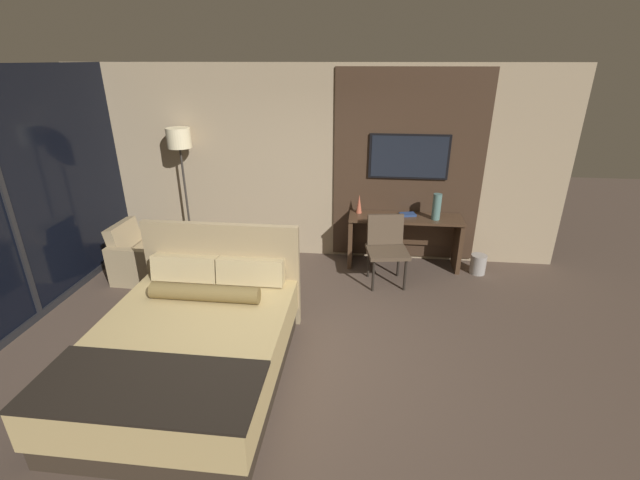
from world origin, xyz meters
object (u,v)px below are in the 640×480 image
object	(u,v)px
floor_lamp	(180,149)
vase_tall	(437,207)
waste_bin	(478,264)
tv	(409,157)
desk	(404,233)
armchair_by_window	(146,258)
bed	(191,347)
desk_chair	(386,243)
vase_short	(359,204)
book	(408,214)

from	to	relation	value
floor_lamp	vase_tall	size ratio (longest dim) A/B	5.29
floor_lamp	waste_bin	distance (m)	4.57
tv	vase_tall	distance (m)	0.80
desk	floor_lamp	world-z (taller)	floor_lamp
waste_bin	armchair_by_window	bearing A→B (deg)	-172.64
waste_bin	bed	bearing A→B (deg)	-141.72
armchair_by_window	waste_bin	world-z (taller)	armchair_by_window
bed	tv	distance (m)	3.81
vase_tall	bed	bearing A→B (deg)	-134.46
tv	desk_chair	distance (m)	1.28
desk_chair	floor_lamp	xyz separation A→B (m)	(-2.97, 0.53, 1.09)
armchair_by_window	waste_bin	size ratio (longest dim) A/B	2.91
bed	vase_short	size ratio (longest dim) A/B	8.12
vase_short	waste_bin	world-z (taller)	vase_short
vase_tall	book	distance (m)	0.43
waste_bin	desk_chair	bearing A→B (deg)	-164.98
tv	bed	bearing A→B (deg)	-126.66
desk_chair	tv	bearing A→B (deg)	59.92
bed	armchair_by_window	size ratio (longest dim) A/B	2.74
vase_short	waste_bin	distance (m)	1.90
vase_tall	book	size ratio (longest dim) A/B	1.48
desk	tv	distance (m)	1.08
armchair_by_window	desk	bearing A→B (deg)	-76.45
armchair_by_window	vase_short	bearing A→B (deg)	-72.63
armchair_by_window	vase_short	size ratio (longest dim) A/B	2.97
vase_tall	desk	bearing A→B (deg)	167.27
desk	floor_lamp	xyz separation A→B (m)	(-3.25, 0.01, 1.13)
tv	floor_lamp	size ratio (longest dim) A/B	0.57
bed	tv	bearing A→B (deg)	53.34
vase_tall	tv	bearing A→B (deg)	144.94
desk_chair	armchair_by_window	size ratio (longest dim) A/B	1.13
book	floor_lamp	bearing A→B (deg)	-179.76
armchair_by_window	book	size ratio (longest dim) A/B	3.26
vase_tall	waste_bin	bearing A→B (deg)	-6.14
bed	armchair_by_window	xyz separation A→B (m)	(-1.45, 1.93, -0.07)
tv	book	bearing A→B (deg)	-79.22
tv	armchair_by_window	xyz separation A→B (m)	(-3.60, -0.96, -1.31)
desk	vase_short	world-z (taller)	vase_short
bed	floor_lamp	xyz separation A→B (m)	(-1.10, 2.71, 1.31)
book	waste_bin	size ratio (longest dim) A/B	0.89
desk	tv	size ratio (longest dim) A/B	1.44
desk	vase_tall	distance (m)	0.61
vase_short	floor_lamp	bearing A→B (deg)	-178.83
armchair_by_window	bed	bearing A→B (deg)	-141.57
floor_lamp	waste_bin	xyz separation A→B (m)	(4.31, -0.18, -1.51)
armchair_by_window	vase_short	world-z (taller)	vase_short
floor_lamp	vase_tall	xyz separation A→B (m)	(3.65, -0.10, -0.69)
floor_lamp	vase_short	bearing A→B (deg)	1.17
floor_lamp	tv	bearing A→B (deg)	3.17
tv	desk_chair	xyz separation A→B (m)	(-0.27, -0.71, -1.02)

